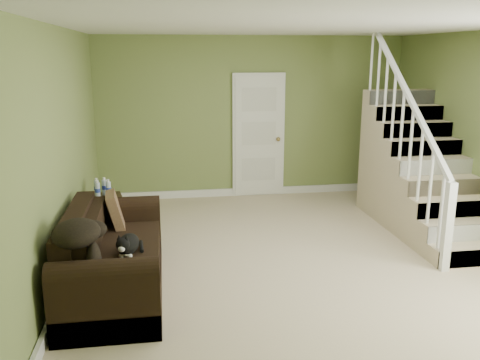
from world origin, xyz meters
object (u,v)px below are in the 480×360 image
object	(u,v)px
side_table	(105,215)
cat	(128,245)
banana	(136,266)
sofa	(110,261)

from	to	relation	value
side_table	cat	bearing A→B (deg)	-77.27
cat	banana	bearing A→B (deg)	-65.17
cat	banana	size ratio (longest dim) A/B	3.09
side_table	cat	size ratio (longest dim) A/B	1.42
sofa	banana	bearing A→B (deg)	-62.53
side_table	banana	size ratio (longest dim) A/B	4.39
cat	banana	world-z (taller)	cat
sofa	side_table	xyz separation A→B (m)	(-0.21, 1.63, -0.04)
banana	sofa	bearing A→B (deg)	72.54
sofa	side_table	world-z (taller)	sofa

